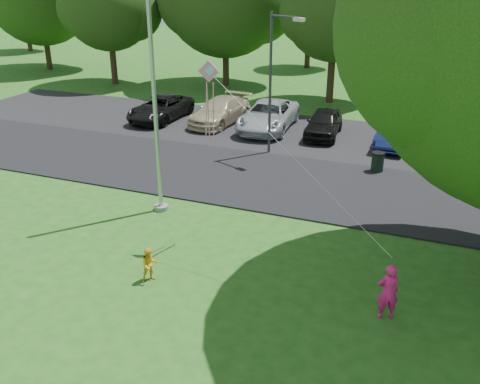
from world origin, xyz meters
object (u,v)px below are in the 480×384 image
at_px(street_lamp, 275,72).
at_px(kite, 213,90).
at_px(trash_can, 378,162).
at_px(woman, 388,292).
at_px(child_yellow, 150,265).
at_px(flagpole, 154,92).

bearing_deg(street_lamp, kite, -60.89).
xyz_separation_m(trash_can, kite, (-3.80, -7.92, 4.31)).
height_order(trash_can, woman, woman).
bearing_deg(woman, street_lamp, -82.84).
xyz_separation_m(trash_can, child_yellow, (-4.52, -10.67, 0.06)).
distance_m(trash_can, woman, 10.15).
height_order(flagpole, trash_can, flagpole).
xyz_separation_m(flagpole, kite, (2.72, -1.39, 0.57)).
relative_size(flagpole, woman, 6.79).
bearing_deg(child_yellow, woman, -38.84).
bearing_deg(flagpole, trash_can, 45.06).
bearing_deg(kite, woman, -28.53).
bearing_deg(child_yellow, flagpole, 70.72).
xyz_separation_m(flagpole, street_lamp, (1.79, 7.07, -0.46)).
bearing_deg(woman, trash_can, -104.60).
bearing_deg(woman, child_yellow, -17.93).
bearing_deg(street_lamp, child_yellow, -66.10).
distance_m(woman, kite, 7.09).
relative_size(woman, kite, 0.25).
distance_m(street_lamp, woman, 12.69).
bearing_deg(trash_can, woman, -80.55).
height_order(woman, kite, kite).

